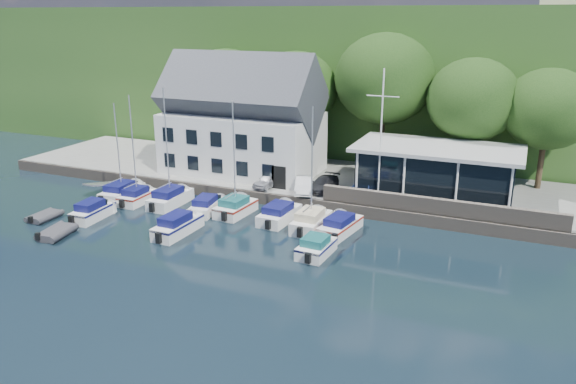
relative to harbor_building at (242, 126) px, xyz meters
name	(u,v)px	position (x,y,z in m)	size (l,w,h in m)	color
ground	(222,258)	(7.00, -16.50, -5.35)	(180.00, 180.00, 0.00)	black
quay	(316,181)	(7.00, 1.00, -4.85)	(60.00, 13.00, 1.00)	gray
quay_face	(288,202)	(7.00, -5.50, -4.85)	(60.00, 0.30, 1.00)	#675D52
hillside	(415,62)	(7.00, 45.50, 2.65)	(160.00, 75.00, 16.00)	#2C511E
field_patch	(479,8)	(15.00, 53.50, 10.80)	(50.00, 30.00, 0.30)	#5A6331
harbor_building	(242,126)	(0.00, 0.00, 0.00)	(14.40, 8.20, 8.70)	white
club_pavilion	(436,171)	(18.00, -0.50, -2.30)	(13.20, 7.20, 4.10)	black
seawall	(438,206)	(19.00, -5.10, -3.75)	(18.00, 0.50, 1.20)	#675D52
gangway	(112,190)	(-9.50, -7.50, -5.35)	(1.20, 6.00, 1.40)	silver
car_silver	(268,180)	(4.42, -3.83, -3.78)	(1.34, 3.34, 1.14)	silver
car_white	(304,185)	(7.79, -4.04, -3.71)	(1.36, 3.91, 1.29)	silver
car_dgrey	(323,184)	(9.12, -2.92, -3.77)	(1.61, 3.96, 1.15)	#292A2E
car_blue	(363,189)	(12.67, -3.18, -3.69)	(1.51, 3.83, 1.31)	navy
flagpole	(381,137)	(14.04, -3.72, 0.85)	(2.50, 0.20, 10.40)	white
tree_1	(227,102)	(-4.58, 5.39, 1.13)	(8.02, 8.02, 10.96)	black
tree_2	(296,108)	(3.38, 4.88, 1.12)	(8.00, 8.00, 10.94)	black
tree_3	(383,102)	(11.73, 6.14, 2.01)	(9.31, 9.31, 12.72)	black
tree_4	(471,121)	(19.82, 4.93, 1.05)	(7.91, 7.91, 10.81)	black
tree_5	(545,130)	(25.80, 4.94, 0.73)	(7.43, 7.43, 10.15)	black
boat_r1_0	(118,148)	(-7.19, -8.93, -0.91)	(2.09, 6.39, 8.89)	silver
boat_r1_1	(134,154)	(-5.19, -9.43, -1.07)	(1.86, 5.11, 8.56)	silver
boat_r1_2	(167,150)	(-2.27, -8.82, -0.61)	(2.04, 6.55, 9.49)	silver
boat_r1_3	(207,204)	(1.43, -9.12, -4.68)	(1.76, 5.70, 1.35)	silver
boat_r1_4	(234,160)	(3.82, -8.69, -0.85)	(2.16, 5.52, 9.00)	silver
boat_r1_5	(279,212)	(7.63, -8.66, -4.63)	(2.09, 6.22, 1.43)	silver
boat_r1_6	(312,168)	(10.48, -9.28, -0.67)	(2.06, 6.02, 9.37)	silver
boat_r1_7	(340,224)	(12.73, -9.19, -4.65)	(1.89, 6.22, 1.40)	silver
boat_r2_0	(93,209)	(-5.94, -13.93, -4.60)	(1.74, 5.61, 1.50)	silver
boat_r2_2	(178,224)	(1.94, -13.99, -4.57)	(1.82, 6.42, 1.57)	silver
boat_r2_4	(316,245)	(12.49, -13.57, -4.66)	(1.93, 4.63, 1.37)	silver
dinghy_0	(44,215)	(-9.33, -15.56, -5.02)	(1.68, 2.79, 0.65)	#343338
dinghy_1	(57,231)	(-5.83, -17.82, -4.98)	(1.91, 3.18, 0.74)	#343338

